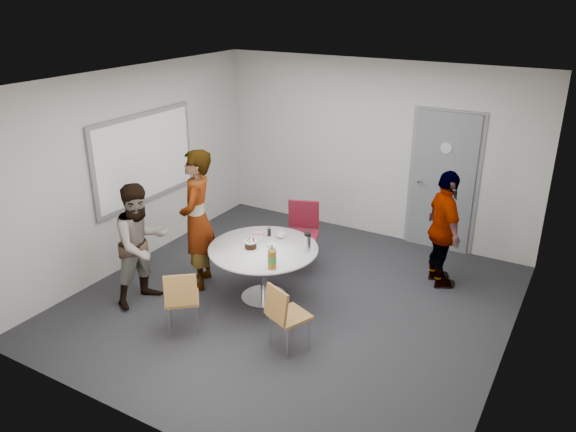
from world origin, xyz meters
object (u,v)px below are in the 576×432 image
Objects in this scene: door at (443,182)px; chair_near_left at (181,297)px; table at (265,255)px; chair_near_right at (284,312)px; person_right at (444,230)px; person_main at (197,220)px; whiteboard at (145,158)px; person_left at (141,244)px; chair_far at (302,227)px.

door is 2.71× the size of chair_near_left.
table is 1.11m from chair_near_right.
chair_near_right is at bearing 120.24° from person_right.
person_main is (-0.54, 1.00, 0.44)m from chair_near_left.
chair_near_right is (1.14, 0.29, -0.00)m from chair_near_left.
person_left is at bearing -51.01° from whiteboard.
whiteboard is 1.24× the size of person_left.
chair_near_left is at bearing -99.26° from person_left.
person_main reaches higher than chair_far.
person_main is (-1.69, 0.71, 0.45)m from chair_near_right.
door reaches higher than table.
whiteboard reaches higher than person_right.
person_main is 1.19× the size of person_left.
chair_far is at bearing -22.08° from person_left.
table is 1.72× the size of chair_near_left.
chair_near_right is 2.04m from person_left.
person_main is (-0.89, -1.15, 0.34)m from chair_far.
whiteboard is 1.42× the size of table.
person_right is (1.03, 2.28, 0.31)m from chair_near_right.
chair_far is 1.88m from person_right.
whiteboard is at bearing -134.63° from person_main.
whiteboard is 1.04× the size of person_main.
door is 1.38× the size of person_left.
door reaches higher than whiteboard.
person_left is (-0.33, -0.67, -0.15)m from person_main.
chair_near_left is (-0.39, -1.10, -0.13)m from table.
chair_far is 2.20m from person_left.
person_main is 0.76m from person_left.
chair_near_right is at bearing -25.09° from chair_near_left.
chair_near_right is at bearing 93.84° from chair_far.
chair_near_left is at bearing -142.65° from chair_near_right.
door is 4.25m from whiteboard.
door is at bearing 61.12° from table.
door is at bearing 32.66° from whiteboard.
chair_near_left is at bearing 61.53° from chair_far.
chair_near_left is (1.74, -1.41, -0.98)m from whiteboard.
chair_near_right is at bearing -21.09° from whiteboard.
door is at bearing -153.29° from chair_far.
table is (2.13, -0.30, -0.85)m from whiteboard.
person_main reaches higher than person_left.
whiteboard reaches higher than chair_far.
whiteboard is at bearing 101.55° from chair_near_left.
table is (-1.43, -2.58, -0.42)m from door.
chair_near_left is 1.22m from person_main.
chair_near_right is at bearing -101.26° from door.
chair_near_right is at bearing -79.45° from person_left.
person_right is (3.04, 2.24, 0.01)m from person_left.
person_left is (-2.02, 0.04, 0.30)m from chair_near_right.
door reaches higher than chair_far.
person_right reaches higher than chair_near_right.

